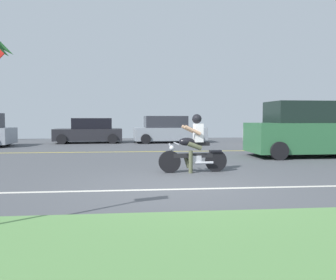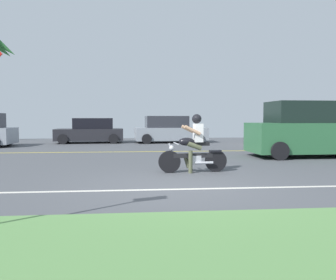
{
  "view_description": "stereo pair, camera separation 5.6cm",
  "coord_description": "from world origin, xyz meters",
  "px_view_note": "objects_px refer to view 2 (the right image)",
  "views": [
    {
      "loc": [
        -1.04,
        -7.28,
        1.45
      ],
      "look_at": [
        -0.03,
        2.67,
        0.82
      ],
      "focal_mm": 37.38,
      "sensor_mm": 36.0,
      "label": 1
    },
    {
      "loc": [
        -0.98,
        -7.28,
        1.45
      ],
      "look_at": [
        -0.03,
        2.67,
        0.82
      ],
      "focal_mm": 37.38,
      "sensor_mm": 36.0,
      "label": 2
    }
  ],
  "objects_px": {
    "parked_car_2": "(169,130)",
    "parked_car_3": "(287,131)",
    "parked_car_1": "(91,131)",
    "motorcyclist": "(194,148)",
    "suv_nearby": "(313,130)"
  },
  "relations": [
    {
      "from": "parked_car_3",
      "to": "parked_car_1",
      "type": "bearing_deg",
      "value": 169.61
    },
    {
      "from": "parked_car_2",
      "to": "parked_car_3",
      "type": "bearing_deg",
      "value": -15.88
    },
    {
      "from": "suv_nearby",
      "to": "parked_car_3",
      "type": "distance_m",
      "value": 6.45
    },
    {
      "from": "motorcyclist",
      "to": "suv_nearby",
      "type": "xyz_separation_m",
      "value": [
        5.08,
        3.34,
        0.34
      ]
    },
    {
      "from": "motorcyclist",
      "to": "parked_car_1",
      "type": "height_order",
      "value": "motorcyclist"
    },
    {
      "from": "parked_car_1",
      "to": "parked_car_2",
      "type": "relative_size",
      "value": 0.92
    },
    {
      "from": "parked_car_2",
      "to": "parked_car_3",
      "type": "height_order",
      "value": "parked_car_3"
    },
    {
      "from": "parked_car_2",
      "to": "suv_nearby",
      "type": "bearing_deg",
      "value": -60.13
    },
    {
      "from": "motorcyclist",
      "to": "suv_nearby",
      "type": "relative_size",
      "value": 0.39
    },
    {
      "from": "parked_car_1",
      "to": "parked_car_3",
      "type": "bearing_deg",
      "value": -10.39
    },
    {
      "from": "suv_nearby",
      "to": "parked_car_1",
      "type": "xyz_separation_m",
      "value": [
        -9.2,
        8.2,
        -0.32
      ]
    },
    {
      "from": "parked_car_2",
      "to": "parked_car_3",
      "type": "relative_size",
      "value": 0.99
    },
    {
      "from": "parked_car_1",
      "to": "suv_nearby",
      "type": "bearing_deg",
      "value": -41.72
    },
    {
      "from": "motorcyclist",
      "to": "parked_car_2",
      "type": "xyz_separation_m",
      "value": [
        0.48,
        11.35,
        0.07
      ]
    },
    {
      "from": "motorcyclist",
      "to": "suv_nearby",
      "type": "distance_m",
      "value": 6.09
    }
  ]
}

